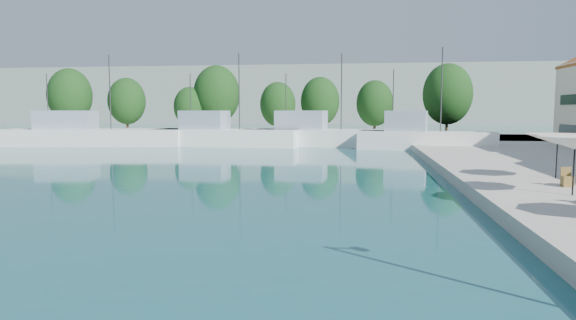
% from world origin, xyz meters
% --- Properties ---
extents(quay_far, '(90.00, 16.00, 0.60)m').
position_xyz_m(quay_far, '(-8.00, 67.00, 0.30)').
color(quay_far, '#A29E92').
rests_on(quay_far, ground).
extents(hill_west, '(180.00, 40.00, 16.00)m').
position_xyz_m(hill_west, '(-30.00, 160.00, 8.00)').
color(hill_west, gray).
rests_on(hill_west, ground).
extents(hill_east, '(140.00, 40.00, 12.00)m').
position_xyz_m(hill_east, '(40.00, 180.00, 6.00)').
color(hill_east, gray).
rests_on(hill_east, ground).
extents(trawler_01, '(19.84, 8.19, 10.20)m').
position_xyz_m(trawler_01, '(-28.25, 54.32, 1.07)').
color(trawler_01, silver).
rests_on(trawler_01, ground).
extents(trawler_02, '(16.17, 5.47, 10.20)m').
position_xyz_m(trawler_02, '(-13.64, 55.57, 1.07)').
color(trawler_02, white).
rests_on(trawler_02, ground).
extents(trawler_03, '(17.63, 6.21, 10.20)m').
position_xyz_m(trawler_03, '(-3.11, 57.07, 1.07)').
color(trawler_03, white).
rests_on(trawler_03, ground).
extents(trawler_04, '(13.34, 5.63, 10.20)m').
position_xyz_m(trawler_04, '(7.11, 53.17, 1.07)').
color(trawler_04, white).
rests_on(trawler_04, ground).
extents(tree_01, '(6.20, 6.20, 9.18)m').
position_xyz_m(tree_01, '(-40.25, 70.70, 5.90)').
color(tree_01, '#3F2B19').
rests_on(tree_01, quay_far).
extents(tree_02, '(5.26, 5.26, 7.79)m').
position_xyz_m(tree_02, '(-31.85, 71.16, 5.10)').
color(tree_02, '#3F2B19').
rests_on(tree_02, quay_far).
extents(tree_03, '(4.28, 4.28, 6.34)m').
position_xyz_m(tree_03, '(-21.65, 68.50, 4.25)').
color(tree_03, '#3F2B19').
rests_on(tree_03, quay_far).
extents(tree_04, '(6.26, 6.26, 9.27)m').
position_xyz_m(tree_04, '(-18.32, 69.90, 5.95)').
color(tree_04, '#3F2B19').
rests_on(tree_04, quay_far).
extents(tree_05, '(4.67, 4.67, 6.91)m').
position_xyz_m(tree_05, '(-9.69, 68.57, 4.58)').
color(tree_05, '#3F2B19').
rests_on(tree_05, quay_far).
extents(tree_06, '(5.14, 5.14, 7.62)m').
position_xyz_m(tree_06, '(-4.31, 70.27, 4.99)').
color(tree_06, '#3F2B19').
rests_on(tree_06, quay_far).
extents(tree_07, '(4.83, 4.83, 7.15)m').
position_xyz_m(tree_07, '(2.87, 70.72, 4.73)').
color(tree_07, '#3F2B19').
rests_on(tree_07, quay_far).
extents(tree_08, '(6.13, 6.13, 9.08)m').
position_xyz_m(tree_08, '(11.80, 69.04, 5.84)').
color(tree_08, '#3F2B19').
rests_on(tree_08, quay_far).
extents(umbrella_white, '(2.80, 2.80, 2.29)m').
position_xyz_m(umbrella_white, '(9.44, 23.17, 2.64)').
color(umbrella_white, black).
rests_on(umbrella_white, quay_right).
extents(umbrella_cream, '(3.00, 3.00, 2.15)m').
position_xyz_m(umbrella_cream, '(10.60, 28.24, 2.50)').
color(umbrella_cream, black).
rests_on(umbrella_cream, quay_right).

